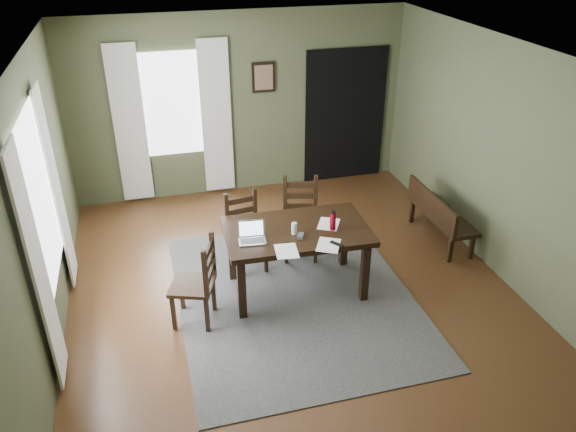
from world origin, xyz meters
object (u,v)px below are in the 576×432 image
object	(u,v)px
bench	(438,212)
laptop	(252,235)
chair_end	(197,283)
chair_back_left	(246,233)
water_bottle	(333,221)
dining_table	(297,237)
chair_back_right	(301,219)

from	to	relation	value
bench	laptop	world-z (taller)	laptop
chair_end	bench	distance (m)	3.37
chair_back_left	water_bottle	bearing A→B (deg)	-49.65
laptop	chair_back_left	bearing A→B (deg)	91.87
dining_table	bench	xyz separation A→B (m)	(2.10, 0.59, -0.29)
chair_back_left	chair_back_right	size ratio (longest dim) A/B	0.94
laptop	dining_table	bearing A→B (deg)	16.45
dining_table	laptop	world-z (taller)	laptop
laptop	water_bottle	size ratio (longest dim) A/B	1.36
chair_back_left	laptop	bearing A→B (deg)	-103.32
dining_table	bench	distance (m)	2.20
chair_back_left	laptop	distance (m)	0.81
chair_back_left	bench	distance (m)	2.56
chair_end	chair_back_right	distance (m)	1.74
chair_back_left	water_bottle	size ratio (longest dim) A/B	4.13
bench	chair_back_right	bearing A→B (deg)	85.38
dining_table	laptop	size ratio (longest dim) A/B	5.15
water_bottle	chair_back_left	bearing A→B (deg)	138.81
chair_end	chair_back_left	size ratio (longest dim) A/B	1.04
chair_back_left	water_bottle	xyz separation A→B (m)	(0.84, -0.73, 0.44)
chair_end	laptop	world-z (taller)	chair_end
chair_end	water_bottle	bearing A→B (deg)	116.13
chair_back_right	laptop	world-z (taller)	chair_back_right
chair_back_left	chair_back_right	xyz separation A→B (m)	(0.72, 0.12, 0.03)
chair_back_right	water_bottle	world-z (taller)	water_bottle
dining_table	bench	world-z (taller)	dining_table
dining_table	water_bottle	size ratio (longest dim) A/B	6.98
dining_table	laptop	bearing A→B (deg)	-168.28
chair_back_left	laptop	world-z (taller)	laptop
chair_end	chair_back_right	bearing A→B (deg)	145.55
dining_table	chair_back_left	world-z (taller)	chair_back_left
chair_end	bench	bearing A→B (deg)	124.75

